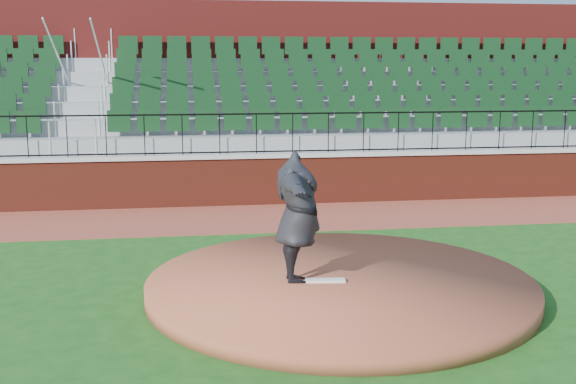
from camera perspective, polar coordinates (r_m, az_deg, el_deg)
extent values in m
plane|color=#184A15|center=(11.51, 1.09, -7.71)|extent=(90.00, 90.00, 0.00)
cube|color=brown|center=(16.68, -1.94, -2.01)|extent=(34.00, 3.20, 0.01)
cube|color=maroon|center=(18.13, -2.51, 0.89)|extent=(34.00, 0.35, 1.20)
cube|color=#B7B7B7|center=(18.03, -2.53, 2.93)|extent=(34.00, 0.45, 0.10)
cube|color=maroon|center=(23.40, -3.94, 8.29)|extent=(34.00, 0.50, 5.50)
cylinder|color=brown|center=(11.24, 4.19, -7.50)|extent=(6.02, 6.02, 0.25)
cube|color=white|center=(11.02, 3.01, -7.08)|extent=(0.62, 0.22, 0.04)
imported|color=black|center=(10.78, 0.77, -2.04)|extent=(0.76, 2.49, 2.01)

